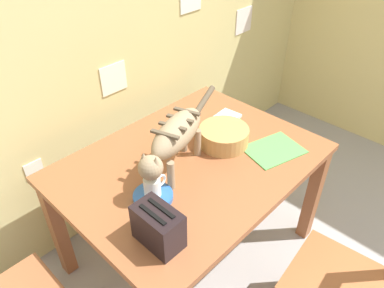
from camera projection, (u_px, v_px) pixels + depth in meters
wall_rear at (99, 32)px, 1.98m from camera, size 4.59×0.11×2.50m
dining_table at (192, 172)px, 1.94m from camera, size 1.32×0.99×0.74m
cat at (175, 137)px, 1.70m from camera, size 0.69×0.27×0.29m
saucer_bowl at (153, 196)px, 1.66m from camera, size 0.18×0.18×0.03m
coffee_mug at (153, 186)px, 1.63m from camera, size 0.12×0.08×0.09m
magazine at (274, 150)px, 1.96m from camera, size 0.35×0.30×0.01m
book_stack at (223, 121)px, 2.14m from camera, size 0.20×0.14×0.05m
wicker_basket at (224, 136)px, 1.97m from camera, size 0.27×0.27×0.10m
toaster at (158, 227)px, 1.42m from camera, size 0.12×0.20×0.18m
wooden_chair_near at (347, 285)px, 1.63m from camera, size 0.46×0.46×0.93m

